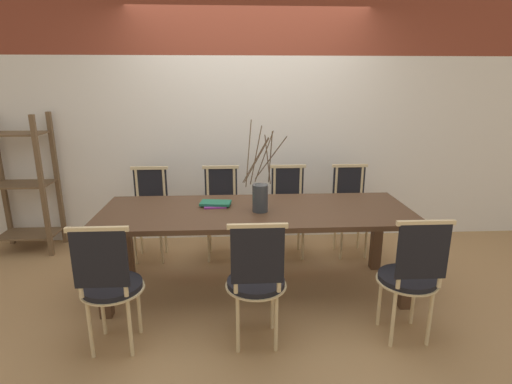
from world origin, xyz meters
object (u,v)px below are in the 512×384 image
(shelving_rack, at_px, (22,185))
(book_stack, at_px, (215,204))
(chair_far_center, at_px, (289,208))
(vase_centerpiece, at_px, (260,196))
(chair_near_center, at_px, (411,274))
(dining_table, at_px, (256,220))

(shelving_rack, bearing_deg, book_stack, -23.31)
(chair_far_center, distance_m, vase_centerpiece, 0.94)
(chair_near_center, distance_m, shelving_rack, 3.83)
(shelving_rack, bearing_deg, vase_centerpiece, -23.51)
(chair_far_center, relative_size, vase_centerpiece, 1.27)
(vase_centerpiece, relative_size, book_stack, 2.67)
(chair_far_center, height_order, shelving_rack, shelving_rack)
(dining_table, xyz_separation_m, chair_far_center, (0.38, 0.75, -0.14))
(chair_near_center, height_order, vase_centerpiece, vase_centerpiece)
(vase_centerpiece, height_order, book_stack, vase_centerpiece)
(vase_centerpiece, height_order, shelving_rack, vase_centerpiece)
(chair_far_center, height_order, book_stack, chair_far_center)
(chair_near_center, distance_m, chair_far_center, 1.63)
(vase_centerpiece, bearing_deg, shelving_rack, 156.49)
(vase_centerpiece, xyz_separation_m, book_stack, (-0.37, 0.17, -0.11))
(chair_far_center, xyz_separation_m, shelving_rack, (-2.77, 0.26, 0.22))
(chair_far_center, bearing_deg, vase_centerpiece, 66.47)
(chair_near_center, distance_m, book_stack, 1.63)
(dining_table, bearing_deg, chair_near_center, -36.65)
(book_stack, distance_m, shelving_rack, 2.23)
(vase_centerpiece, distance_m, book_stack, 0.43)
(chair_far_center, xyz_separation_m, vase_centerpiece, (-0.35, -0.80, 0.36))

